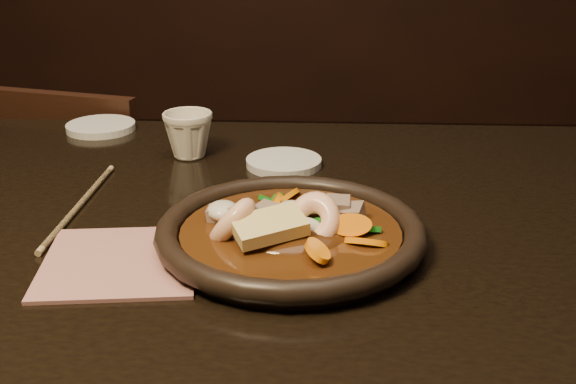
{
  "coord_description": "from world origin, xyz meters",
  "views": [
    {
      "loc": [
        0.19,
        -0.75,
        1.11
      ],
      "look_at": [
        0.15,
        0.01,
        0.8
      ],
      "focal_mm": 45.0,
      "sensor_mm": 36.0,
      "label": 1
    }
  ],
  "objects_px": {
    "chair": "(95,244)",
    "tea_cup": "(188,133)",
    "plate": "(291,234)",
    "table": "(162,290)"
  },
  "relations": [
    {
      "from": "table",
      "to": "tea_cup",
      "type": "height_order",
      "value": "tea_cup"
    },
    {
      "from": "chair",
      "to": "tea_cup",
      "type": "bearing_deg",
      "value": 142.76
    },
    {
      "from": "table",
      "to": "chair",
      "type": "bearing_deg",
      "value": 115.21
    },
    {
      "from": "table",
      "to": "plate",
      "type": "relative_size",
      "value": 5.32
    },
    {
      "from": "table",
      "to": "plate",
      "type": "distance_m",
      "value": 0.18
    },
    {
      "from": "plate",
      "to": "tea_cup",
      "type": "xyz_separation_m",
      "value": [
        -0.16,
        0.29,
        0.02
      ]
    },
    {
      "from": "table",
      "to": "plate",
      "type": "xyz_separation_m",
      "value": [
        0.16,
        -0.03,
        0.09
      ]
    },
    {
      "from": "table",
      "to": "chair",
      "type": "relative_size",
      "value": 2.04
    },
    {
      "from": "plate",
      "to": "tea_cup",
      "type": "distance_m",
      "value": 0.34
    },
    {
      "from": "chair",
      "to": "tea_cup",
      "type": "distance_m",
      "value": 0.57
    }
  ]
}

